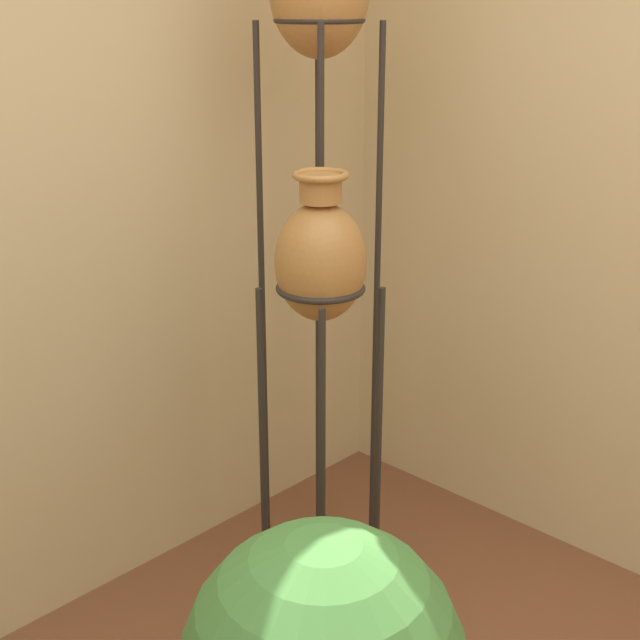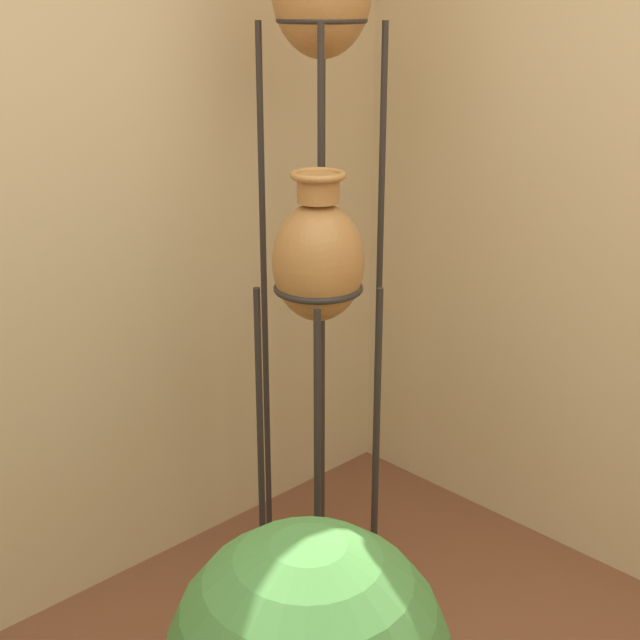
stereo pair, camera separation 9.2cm
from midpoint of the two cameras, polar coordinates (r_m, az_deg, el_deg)
name	(u,v)px [view 2 (the right image)]	position (r m, az deg, el deg)	size (l,w,h in m)	color
vase_stand_tall	(322,9)	(2.75, 1.12, 19.26)	(0.30, 0.30, 2.23)	#28231E
vase_stand_medium	(318,274)	(2.48, 0.94, 2.95)	(0.27, 0.27, 1.47)	#28231E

